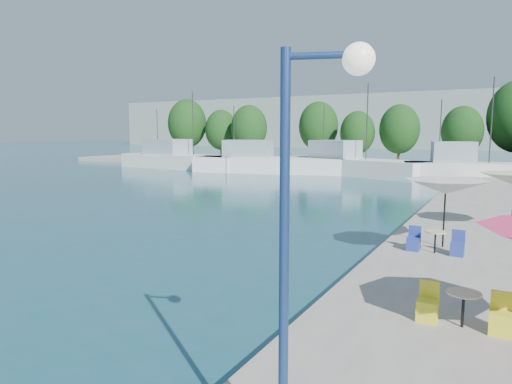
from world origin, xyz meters
The scene contains 17 objects.
quay_far centered at (-8.00, 67.00, 0.30)m, with size 90.00×16.00×0.60m, color gray.
hill_west centered at (-30.00, 160.00, 8.00)m, with size 180.00×40.00×16.00m, color gray.
trawler_01 centered at (-27.78, 54.20, 1.07)m, with size 19.08×6.79×10.20m.
trawler_02 centered at (-14.92, 53.95, 1.07)m, with size 18.34×8.26×10.20m.
trawler_03 centered at (-5.47, 55.93, 1.07)m, with size 17.69×10.24×10.20m.
trawler_04 centered at (6.83, 54.64, 1.07)m, with size 13.22×6.47×10.20m.
tree_01 centered at (-38.33, 69.68, 6.19)m, with size 6.54×6.54×9.69m.
tree_02 centered at (-31.54, 69.85, 5.09)m, with size 5.26×5.26×7.78m.
tree_03 centered at (-25.28, 68.11, 5.38)m, with size 5.59×5.59×8.28m.
tree_04 centered at (-14.93, 70.74, 5.58)m, with size 5.83×5.83×8.63m.
tree_05 centered at (-8.38, 68.56, 4.64)m, with size 4.74×4.74×7.01m.
tree_06 centered at (-2.95, 69.58, 5.12)m, with size 5.29×5.29×7.83m.
tree_07 centered at (4.83, 68.38, 4.83)m, with size 4.95×4.95×7.33m.
umbrella_white centered at (8.01, 23.61, 2.76)m, with size 2.81×2.81×2.41m.
cafe_table_01 centered at (9.21, 16.55, 0.89)m, with size 1.82×0.70×0.76m.
cafe_table_02 centered at (7.87, 22.59, 0.89)m, with size 1.82×0.70×0.76m.
street_lamp centered at (7.87, 11.33, 4.09)m, with size 1.00×0.49×5.03m.
Camera 1 is at (9.81, 6.47, 4.65)m, focal length 32.00 mm.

